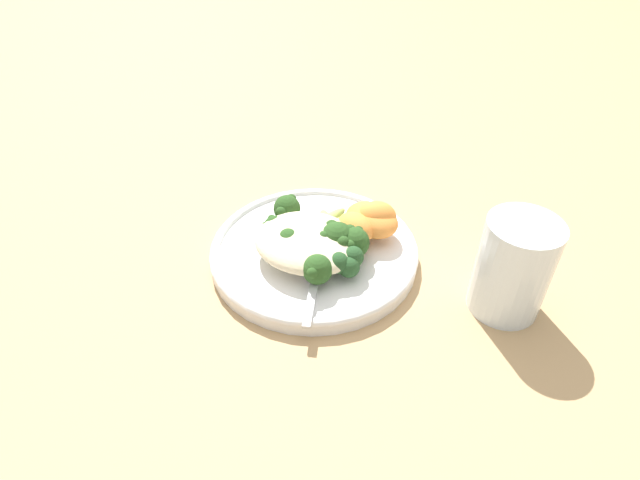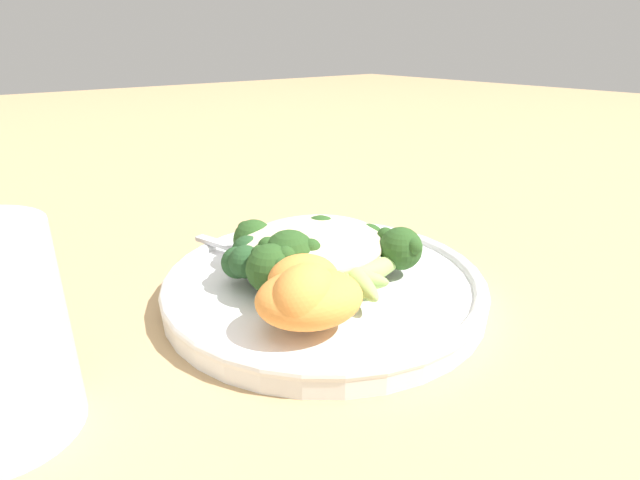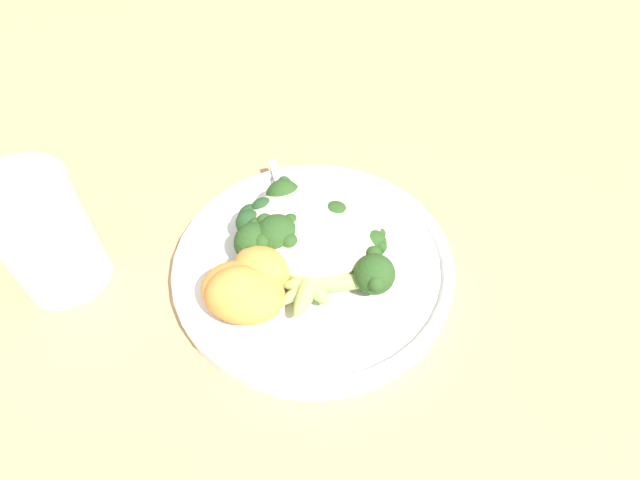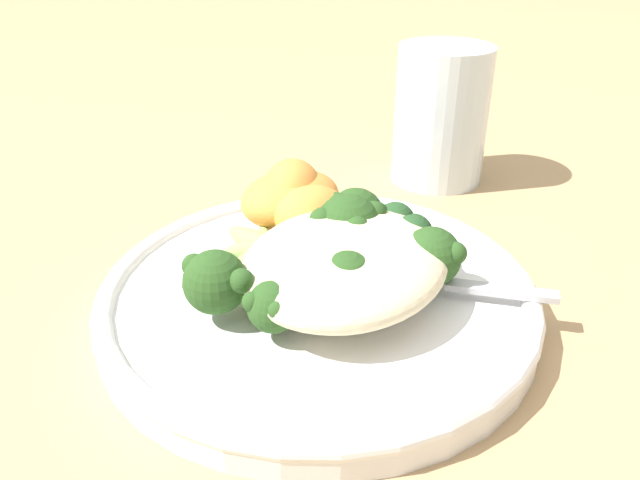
{
  "view_description": "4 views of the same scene",
  "coord_description": "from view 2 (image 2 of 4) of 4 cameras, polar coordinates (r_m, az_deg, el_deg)",
  "views": [
    {
      "loc": [
        -0.18,
        0.45,
        0.42
      ],
      "look_at": [
        0.0,
        0.03,
        0.04
      ],
      "focal_mm": 28.0,
      "sensor_mm": 36.0,
      "label": 1
    },
    {
      "loc": [
        -0.22,
        -0.27,
        0.2
      ],
      "look_at": [
        0.02,
        0.02,
        0.05
      ],
      "focal_mm": 28.0,
      "sensor_mm": 36.0,
      "label": 2
    },
    {
      "loc": [
        0.03,
        -0.27,
        0.38
      ],
      "look_at": [
        0.02,
        0.0,
        0.06
      ],
      "focal_mm": 28.0,
      "sensor_mm": 36.0,
      "label": 3
    },
    {
      "loc": [
        0.28,
        0.17,
        0.22
      ],
      "look_at": [
        -0.0,
        0.01,
        0.04
      ],
      "focal_mm": 35.0,
      "sensor_mm": 36.0,
      "label": 4
    }
  ],
  "objects": [
    {
      "name": "broccoli_stalk_1",
      "position": [
        0.41,
        5.09,
        -1.37
      ],
      "size": [
        0.1,
        0.08,
        0.03
      ],
      "rotation": [
        0.0,
        0.0,
        0.65
      ],
      "color": "#8EB25B",
      "rests_on": "plate"
    },
    {
      "name": "broccoli_stalk_0",
      "position": [
        0.4,
        8.1,
        -1.75
      ],
      "size": [
        0.1,
        0.04,
        0.04
      ],
      "rotation": [
        0.0,
        0.0,
        0.08
      ],
      "color": "#8EB25B",
      "rests_on": "plate"
    },
    {
      "name": "sweet_potato_chunk_1",
      "position": [
        0.35,
        -1.89,
        -4.54
      ],
      "size": [
        0.06,
        0.06,
        0.04
      ],
      "primitive_type": "ellipsoid",
      "rotation": [
        0.0,
        0.0,
        5.8
      ],
      "color": "orange",
      "rests_on": "plate"
    },
    {
      "name": "plate",
      "position": [
        0.41,
        0.48,
        -5.01
      ],
      "size": [
        0.26,
        0.26,
        0.02
      ],
      "color": "white",
      "rests_on": "ground_plane"
    },
    {
      "name": "broccoli_stalk_5",
      "position": [
        0.38,
        -2.34,
        -2.27
      ],
      "size": [
        0.07,
        0.09,
        0.04
      ],
      "rotation": [
        0.0,
        0.0,
        2.2
      ],
      "color": "#8EB25B",
      "rests_on": "plate"
    },
    {
      "name": "ground_plane",
      "position": [
        0.39,
        0.31,
        -7.88
      ],
      "size": [
        4.0,
        4.0,
        0.0
      ],
      "primitive_type": "plane",
      "color": "tan"
    },
    {
      "name": "broccoli_stalk_2",
      "position": [
        0.41,
        2.99,
        -1.43
      ],
      "size": [
        0.05,
        0.07,
        0.03
      ],
      "rotation": [
        0.0,
        0.0,
        1.0
      ],
      "color": "#8EB25B",
      "rests_on": "plate"
    },
    {
      "name": "broccoli_stalk_6",
      "position": [
        0.37,
        -4.06,
        -3.57
      ],
      "size": [
        0.08,
        0.07,
        0.04
      ],
      "rotation": [
        0.0,
        0.0,
        2.52
      ],
      "color": "#8EB25B",
      "rests_on": "plate"
    },
    {
      "name": "spoon",
      "position": [
        0.43,
        -7.16,
        -1.51
      ],
      "size": [
        0.05,
        0.1,
        0.01
      ],
      "rotation": [
        0.0,
        0.0,
        1.86
      ],
      "color": "#B7B7BC",
      "rests_on": "plate"
    },
    {
      "name": "broccoli_stalk_4",
      "position": [
        0.41,
        -5.89,
        -0.8
      ],
      "size": [
        0.05,
        0.13,
        0.03
      ],
      "rotation": [
        0.0,
        0.0,
        1.86
      ],
      "color": "#8EB25B",
      "rests_on": "plate"
    },
    {
      "name": "kale_tuft",
      "position": [
        0.39,
        -7.91,
        -2.26
      ],
      "size": [
        0.04,
        0.05,
        0.03
      ],
      "color": "#234723",
      "rests_on": "plate"
    },
    {
      "name": "sweet_potato_chunk_0",
      "position": [
        0.33,
        -1.23,
        -6.67
      ],
      "size": [
        0.09,
        0.08,
        0.04
      ],
      "primitive_type": "ellipsoid",
      "rotation": [
        0.0,
        0.0,
        2.75
      ],
      "color": "orange",
      "rests_on": "plate"
    },
    {
      "name": "sweet_potato_chunk_2",
      "position": [
        0.32,
        -1.75,
        -6.5
      ],
      "size": [
        0.06,
        0.06,
        0.04
      ],
      "primitive_type": "ellipsoid",
      "rotation": [
        0.0,
        0.0,
        3.56
      ],
      "color": "orange",
      "rests_on": "plate"
    },
    {
      "name": "broccoli_stalk_3",
      "position": [
        0.41,
        1.17,
        -0.94
      ],
      "size": [
        0.06,
        0.12,
        0.04
      ],
      "rotation": [
        0.0,
        0.0,
        1.27
      ],
      "color": "#8EB25B",
      "rests_on": "plate"
    },
    {
      "name": "quinoa_mound",
      "position": [
        0.41,
        -1.11,
        -0.63
      ],
      "size": [
        0.13,
        0.11,
        0.03
      ],
      "primitive_type": "ellipsoid",
      "color": "beige",
      "rests_on": "plate"
    }
  ]
}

